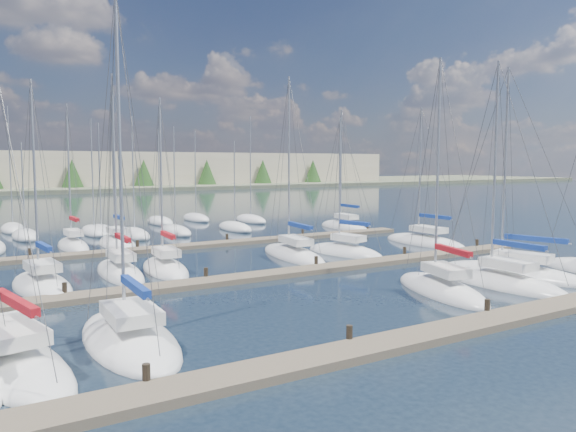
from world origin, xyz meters
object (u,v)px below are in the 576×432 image
sailboat_d (441,290)px  sailboat_m (425,242)px  sailboat_h (42,286)px  sailboat_f (514,274)px  sailboat_n (73,246)px  sailboat_i (120,272)px  sailboat_l (345,252)px  sailboat_b (7,361)px  sailboat_j (165,269)px  sailboat_o (117,243)px  sailboat_k (293,255)px  sailboat_c (129,339)px  sailboat_r (344,227)px  sailboat_e (501,283)px

sailboat_d → sailboat_m: size_ratio=1.07×
sailboat_h → sailboat_m: size_ratio=0.99×
sailboat_f → sailboat_n: bearing=113.6°
sailboat_m → sailboat_i: 26.51m
sailboat_l → sailboat_b: bearing=-163.9°
sailboat_j → sailboat_i: size_ratio=0.90×
sailboat_h → sailboat_d: bearing=-38.9°
sailboat_d → sailboat_o: bearing=126.8°
sailboat_j → sailboat_k: (10.12, 0.35, 0.00)m
sailboat_m → sailboat_k: (-13.52, 0.15, 0.01)m
sailboat_b → sailboat_h: bearing=65.9°
sailboat_j → sailboat_c: bearing=-109.9°
sailboat_o → sailboat_h: size_ratio=1.08×
sailboat_f → sailboat_r: 27.17m
sailboat_j → sailboat_m: 23.64m
sailboat_e → sailboat_i: size_ratio=1.02×
sailboat_l → sailboat_f: bearing=-84.8°
sailboat_j → sailboat_o: 13.49m
sailboat_j → sailboat_l: (14.28, -0.60, -0.00)m
sailboat_f → sailboat_i: 24.82m
sailboat_h → sailboat_i: sailboat_i is taller
sailboat_j → sailboat_m: bearing=5.1°
sailboat_b → sailboat_o: sailboat_b is taller
sailboat_m → sailboat_i: bearing=179.6°
sailboat_o → sailboat_m: (23.27, -13.29, -0.02)m
sailboat_b → sailboat_m: sailboat_b is taller
sailboat_j → sailboat_k: size_ratio=0.85×
sailboat_b → sailboat_l: (24.78, 13.05, 0.01)m
sailboat_l → sailboat_i: (-17.15, 0.93, 0.01)m
sailboat_h → sailboat_b: bearing=-107.6°
sailboat_l → sailboat_d: bearing=-116.2°
sailboat_j → sailboat_l: bearing=2.2°
sailboat_d → sailboat_k: bearing=108.8°
sailboat_b → sailboat_e: sailboat_e is taller
sailboat_b → sailboat_o: bearing=56.9°
sailboat_k → sailboat_o: bearing=133.7°
sailboat_b → sailboat_r: (35.22, 26.94, 0.02)m
sailboat_e → sailboat_n: size_ratio=1.07×
sailboat_l → sailboat_r: 17.38m
sailboat_e → sailboat_l: bearing=94.4°
sailboat_n → sailboat_m: bearing=-27.9°
sailboat_j → sailboat_c: size_ratio=0.83×
sailboat_f → sailboat_d: bearing=171.1°
sailboat_l → sailboat_o: bearing=123.0°
sailboat_f → sailboat_l: bearing=92.1°
sailboat_n → sailboat_i: bearing=-89.7°
sailboat_r → sailboat_n: (-27.91, 0.51, 0.01)m
sailboat_j → sailboat_n: bearing=107.6°
sailboat_h → sailboat_m: bearing=-2.2°
sailboat_h → sailboat_m: (31.30, 1.39, -0.00)m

